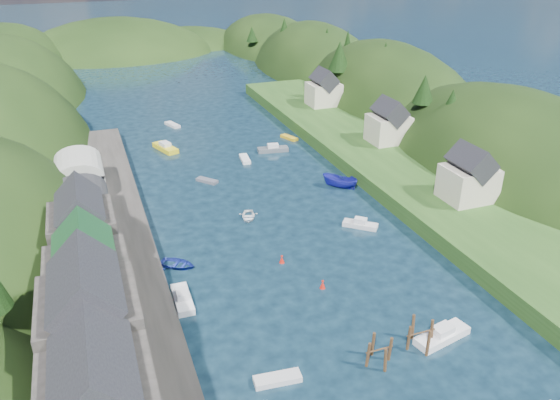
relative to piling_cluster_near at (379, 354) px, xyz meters
name	(u,v)px	position (x,y,z in m)	size (l,w,h in m)	color
ground	(237,170)	(0.82, 51.65, -1.12)	(600.00, 600.00, 0.00)	black
hillside_right	(384,137)	(45.82, 76.65, -8.54)	(36.00, 245.56, 48.00)	black
far_hills	(149,78)	(2.04, 175.65, -11.92)	(103.00, 68.00, 44.00)	black
hill_trees	(216,88)	(1.36, 66.85, 9.92)	(91.87, 151.64, 12.13)	black
quay_left	(111,282)	(-23.18, 21.65, -0.12)	(12.00, 110.00, 2.00)	#2D2B28
terrace_left_grass	(46,293)	(-30.18, 21.65, 0.13)	(12.00, 110.00, 2.50)	#234719
quayside_buildings	(91,311)	(-25.18, 8.04, 5.96)	(8.00, 35.84, 12.90)	#2D2B28
boat_sheds	(81,188)	(-25.18, 40.65, 4.15)	(7.00, 21.00, 7.50)	#2D2D30
terrace_right	(390,165)	(25.82, 41.65, 0.08)	(16.00, 120.00, 2.40)	#234719
right_bank_cottages	(383,124)	(28.82, 49.98, 4.72)	(9.00, 59.24, 8.41)	beige
piling_cluster_near	(379,354)	(0.00, 0.00, 0.00)	(2.89, 2.73, 3.39)	#382314
piling_cluster_far	(420,337)	(5.06, 0.67, 0.07)	(3.24, 3.02, 3.52)	#382314
channel_buoy_near	(323,285)	(0.12, 13.33, -0.64)	(0.70, 0.70, 1.10)	#B2180E
channel_buoy_far	(282,259)	(-2.43, 20.19, -0.64)	(0.70, 0.70, 1.10)	#B2180E
moored_boats	(289,236)	(0.54, 25.27, -0.49)	(35.25, 95.86, 2.29)	white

